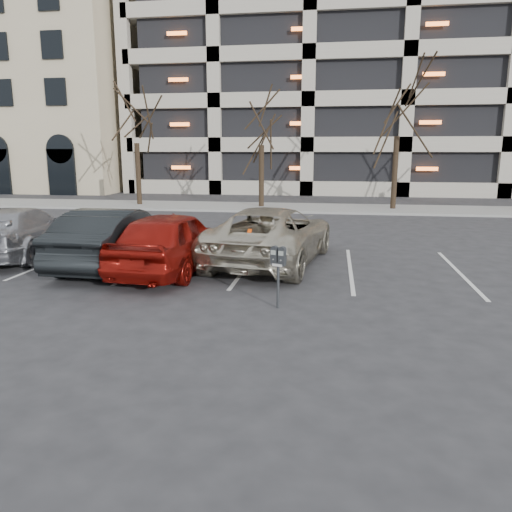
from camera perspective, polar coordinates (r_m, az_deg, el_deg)
ground at (r=11.47m, az=4.03°, el=-3.87°), size 140.00×140.00×0.00m
sidewalk at (r=27.18m, az=6.91°, el=5.45°), size 80.00×4.00×0.12m
stall_lines at (r=13.85m, az=-0.94°, el=-1.03°), size 16.90×5.20×0.00m
parking_garage at (r=46.59m, az=23.85°, el=18.62°), size 52.00×20.00×19.00m
tree_a at (r=29.22m, az=-13.68°, el=16.59°), size 3.43×3.43×7.79m
tree_b at (r=27.37m, az=0.64°, el=16.87°), size 3.32×3.32×7.54m
tree_c at (r=27.34m, az=16.09°, el=17.89°), size 3.74×3.74×8.49m
parking_meter at (r=9.92m, az=2.56°, el=-0.67°), size 0.34×0.23×1.25m
suv_silver at (r=14.03m, az=1.76°, el=2.42°), size 3.47×6.05×1.60m
car_red at (r=13.20m, az=-9.69°, el=1.70°), size 2.22×4.87×1.62m
car_dark at (r=14.14m, az=-15.91°, el=2.07°), size 1.75×4.89×1.60m
car_silver at (r=16.49m, az=-25.50°, el=2.52°), size 2.96×5.43×1.49m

